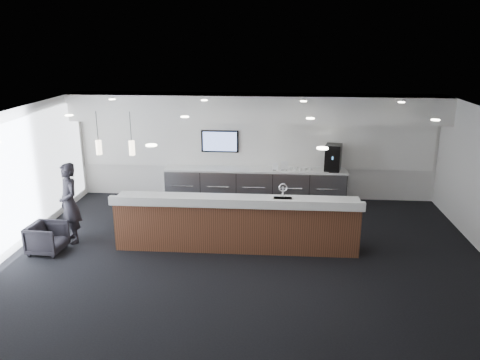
# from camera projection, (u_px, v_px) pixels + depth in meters

# --- Properties ---
(ground) EXTENTS (10.00, 10.00, 0.00)m
(ground) POSITION_uv_depth(u_px,v_px,m) (246.00, 259.00, 9.77)
(ground) COLOR black
(ground) RESTS_ON ground
(ceiling) EXTENTS (10.00, 8.00, 0.02)m
(ceiling) POSITION_uv_depth(u_px,v_px,m) (247.00, 116.00, 8.90)
(ceiling) COLOR black
(ceiling) RESTS_ON back_wall
(back_wall) EXTENTS (10.00, 0.02, 3.00)m
(back_wall) POSITION_uv_depth(u_px,v_px,m) (256.00, 146.00, 13.15)
(back_wall) COLOR white
(back_wall) RESTS_ON ground
(left_wall) EXTENTS (0.02, 8.00, 3.00)m
(left_wall) POSITION_uv_depth(u_px,v_px,m) (7.00, 185.00, 9.70)
(left_wall) COLOR white
(left_wall) RESTS_ON ground
(soffit_bulkhead) EXTENTS (10.00, 0.90, 0.70)m
(soffit_bulkhead) POSITION_uv_depth(u_px,v_px,m) (255.00, 108.00, 12.38)
(soffit_bulkhead) COLOR white
(soffit_bulkhead) RESTS_ON back_wall
(alcove_panel) EXTENTS (9.80, 0.06, 1.40)m
(alcove_panel) POSITION_uv_depth(u_px,v_px,m) (256.00, 143.00, 13.09)
(alcove_panel) COLOR white
(alcove_panel) RESTS_ON back_wall
(window_blinds_wall) EXTENTS (0.04, 7.36, 2.55)m
(window_blinds_wall) POSITION_uv_depth(u_px,v_px,m) (8.00, 185.00, 9.70)
(window_blinds_wall) COLOR #A7B1C8
(window_blinds_wall) RESTS_ON left_wall
(back_credenza) EXTENTS (5.06, 0.66, 0.95)m
(back_credenza) POSITION_uv_depth(u_px,v_px,m) (255.00, 185.00, 13.10)
(back_credenza) COLOR #A1A4A9
(back_credenza) RESTS_ON ground
(wall_tv) EXTENTS (1.05, 0.08, 0.62)m
(wall_tv) POSITION_uv_depth(u_px,v_px,m) (220.00, 141.00, 13.09)
(wall_tv) COLOR black
(wall_tv) RESTS_ON back_wall
(pendant_left) EXTENTS (0.12, 0.12, 0.30)m
(pendant_left) POSITION_uv_depth(u_px,v_px,m) (138.00, 143.00, 10.06)
(pendant_left) COLOR #FFE9C6
(pendant_left) RESTS_ON ceiling
(pendant_right) EXTENTS (0.12, 0.12, 0.30)m
(pendant_right) POSITION_uv_depth(u_px,v_px,m) (106.00, 143.00, 10.11)
(pendant_right) COLOR #FFE9C6
(pendant_right) RESTS_ON ceiling
(ceiling_can_lights) EXTENTS (7.00, 5.00, 0.02)m
(ceiling_can_lights) POSITION_uv_depth(u_px,v_px,m) (247.00, 118.00, 8.91)
(ceiling_can_lights) COLOR white
(ceiling_can_lights) RESTS_ON ceiling
(service_counter) EXTENTS (5.29, 0.89, 1.49)m
(service_counter) POSITION_uv_depth(u_px,v_px,m) (236.00, 223.00, 10.15)
(service_counter) COLOR #4D2C19
(service_counter) RESTS_ON ground
(coffee_machine) EXTENTS (0.51, 0.58, 0.72)m
(coffee_machine) POSITION_uv_depth(u_px,v_px,m) (333.00, 157.00, 12.71)
(coffee_machine) COLOR black
(coffee_machine) RESTS_ON back_credenza
(info_sign_left) EXTENTS (0.15, 0.06, 0.20)m
(info_sign_left) POSITION_uv_depth(u_px,v_px,m) (275.00, 167.00, 12.78)
(info_sign_left) COLOR white
(info_sign_left) RESTS_ON back_credenza
(info_sign_right) EXTENTS (0.18, 0.03, 0.24)m
(info_sign_right) POSITION_uv_depth(u_px,v_px,m) (284.00, 166.00, 12.79)
(info_sign_right) COLOR white
(info_sign_right) RESTS_ON back_credenza
(armchair) EXTENTS (0.75, 0.73, 0.65)m
(armchair) POSITION_uv_depth(u_px,v_px,m) (47.00, 238.00, 9.99)
(armchair) COLOR black
(armchair) RESTS_ON ground
(lounge_guest) EXTENTS (0.77, 0.79, 1.82)m
(lounge_guest) POSITION_uv_depth(u_px,v_px,m) (69.00, 203.00, 10.37)
(lounge_guest) COLOR black
(lounge_guest) RESTS_ON ground
(cup_0) EXTENTS (0.09, 0.09, 0.09)m
(cup_0) POSITION_uv_depth(u_px,v_px,m) (311.00, 169.00, 12.73)
(cup_0) COLOR white
(cup_0) RESTS_ON back_credenza
(cup_1) EXTENTS (0.13, 0.13, 0.09)m
(cup_1) POSITION_uv_depth(u_px,v_px,m) (306.00, 169.00, 12.74)
(cup_1) COLOR white
(cup_1) RESTS_ON back_credenza
(cup_2) EXTENTS (0.11, 0.11, 0.09)m
(cup_2) POSITION_uv_depth(u_px,v_px,m) (300.00, 169.00, 12.75)
(cup_2) COLOR white
(cup_2) RESTS_ON back_credenza
(cup_3) EXTENTS (0.12, 0.12, 0.09)m
(cup_3) POSITION_uv_depth(u_px,v_px,m) (295.00, 169.00, 12.76)
(cup_3) COLOR white
(cup_3) RESTS_ON back_credenza
(cup_4) EXTENTS (0.13, 0.13, 0.09)m
(cup_4) POSITION_uv_depth(u_px,v_px,m) (290.00, 169.00, 12.77)
(cup_4) COLOR white
(cup_4) RESTS_ON back_credenza
(cup_5) EXTENTS (0.10, 0.10, 0.09)m
(cup_5) POSITION_uv_depth(u_px,v_px,m) (285.00, 169.00, 12.78)
(cup_5) COLOR white
(cup_5) RESTS_ON back_credenza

